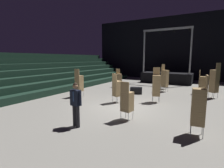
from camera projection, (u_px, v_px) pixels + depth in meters
name	position (u px, v px, depth m)	size (l,w,h in m)	color
ground_plane	(122.00, 108.00, 9.57)	(22.00, 30.00, 0.10)	gray
arena_end_wall	(175.00, 48.00, 21.84)	(22.00, 0.30, 8.00)	black
bleacher_bank_left	(38.00, 72.00, 14.31)	(5.25, 24.00, 3.15)	black
stage_riser	(167.00, 77.00, 19.19)	(5.24, 2.99, 5.73)	black
man_with_tie	(76.00, 102.00, 6.61)	(0.57, 0.26, 1.76)	black
chair_stack_front_left	(214.00, 81.00, 11.45)	(0.62, 0.62, 2.39)	#B2B5BA
chair_stack_front_right	(199.00, 106.00, 5.82)	(0.49, 0.49, 2.14)	#B2B5BA
chair_stack_mid_left	(164.00, 78.00, 14.92)	(0.61, 0.61, 1.96)	#B2B5BA
chair_stack_mid_right	(202.00, 82.00, 12.95)	(0.48, 0.48, 1.79)	#B2B5BA
chair_stack_mid_centre	(127.00, 101.00, 7.39)	(0.50, 0.50, 1.71)	#B2B5BA
chair_stack_rear_left	(119.00, 78.00, 16.18)	(0.62, 0.62, 1.71)	#B2B5BA
chair_stack_rear_right	(156.00, 85.00, 10.41)	(0.57, 0.57, 2.14)	#B2B5BA
chair_stack_rear_centre	(165.00, 78.00, 13.75)	(0.55, 0.55, 2.22)	#B2B5BA
chair_stack_aisle_left	(117.00, 88.00, 10.35)	(0.58, 0.58, 1.79)	#B2B5BA
chair_stack_aisle_right	(79.00, 83.00, 11.94)	(0.47, 0.47, 1.96)	#B2B5BA
equipment_road_case	(136.00, 90.00, 13.12)	(0.90, 0.60, 0.48)	black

